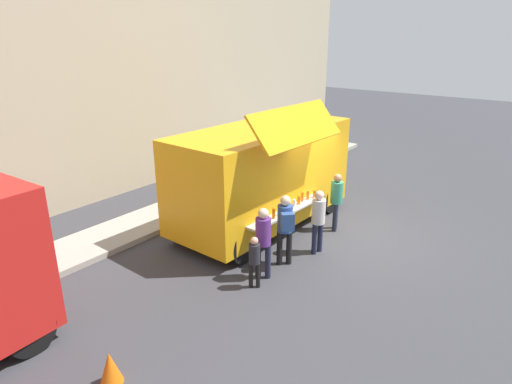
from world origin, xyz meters
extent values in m
plane|color=#38383D|center=(0.00, 0.00, 0.00)|extent=(60.00, 60.00, 0.00)
cube|color=#9E998E|center=(-4.74, 4.83, 0.07)|extent=(28.00, 1.60, 0.15)
cube|color=#B9AA8C|center=(-3.74, 8.73, 5.27)|extent=(32.00, 2.40, 10.54)
cube|color=#EEA413|center=(-0.74, 2.23, 1.54)|extent=(5.51, 2.43, 2.48)
cube|color=#EEA413|center=(-1.32, 0.79, 3.12)|extent=(3.01, 0.78, 0.82)
cube|color=black|center=(-1.31, 1.18, 1.84)|extent=(2.85, 0.18, 1.12)
cube|color=#B7B7BC|center=(-1.32, 0.96, 0.94)|extent=(3.00, 0.44, 0.05)
cylinder|color=orange|center=(-2.48, 0.94, 1.06)|extent=(0.08, 0.08, 0.19)
cylinder|color=yellow|center=(-2.23, 1.03, 1.07)|extent=(0.07, 0.07, 0.22)
cylinder|color=orange|center=(-2.01, 0.94, 1.09)|extent=(0.08, 0.08, 0.26)
cylinder|color=yellow|center=(-1.78, 0.95, 1.07)|extent=(0.06, 0.06, 0.22)
cylinder|color=black|center=(-1.54, 0.98, 1.06)|extent=(0.07, 0.07, 0.19)
cylinder|color=red|center=(-1.32, 0.97, 1.09)|extent=(0.06, 0.06, 0.26)
cylinder|color=white|center=(-1.09, 0.95, 1.06)|extent=(0.08, 0.08, 0.20)
cylinder|color=orange|center=(-0.85, 0.96, 1.07)|extent=(0.08, 0.08, 0.22)
cylinder|color=orange|center=(-0.62, 1.00, 1.09)|extent=(0.07, 0.07, 0.25)
cylinder|color=orange|center=(-0.40, 0.96, 1.08)|extent=(0.08, 0.08, 0.24)
cylinder|color=orange|center=(-0.17, 0.90, 1.07)|extent=(0.08, 0.08, 0.21)
cube|color=black|center=(1.93, 2.15, 1.99)|extent=(0.14, 1.93, 1.09)
cylinder|color=black|center=(1.31, 3.16, 0.45)|extent=(0.90, 0.28, 0.90)
cylinder|color=black|center=(1.25, 1.19, 0.45)|extent=(0.90, 0.28, 0.90)
cylinder|color=black|center=(-2.73, 3.28, 0.45)|extent=(0.90, 0.28, 0.90)
cylinder|color=black|center=(-2.79, 1.31, 0.45)|extent=(0.90, 0.28, 0.90)
cube|color=black|center=(-6.92, 3.18, 1.97)|extent=(0.17, 1.86, 1.03)
cylinder|color=black|center=(-7.42, 2.14, 0.42)|extent=(0.84, 0.26, 0.84)
cone|color=orange|center=(-7.02, 0.48, 0.28)|extent=(0.36, 0.36, 0.55)
cylinder|color=#2E6339|center=(3.23, 4.53, 0.43)|extent=(0.60, 0.60, 0.87)
cylinder|color=#202239|center=(-1.37, 0.16, 0.40)|extent=(0.13, 0.13, 0.80)
cylinder|color=#202239|center=(-1.16, 0.12, 0.40)|extent=(0.13, 0.13, 0.80)
cylinder|color=beige|center=(-1.27, 0.14, 1.10)|extent=(0.33, 0.33, 0.60)
sphere|color=beige|center=(-1.27, 0.14, 1.51)|extent=(0.22, 0.22, 0.22)
cylinder|color=black|center=(-2.33, 0.53, 0.42)|extent=(0.13, 0.13, 0.84)
cylinder|color=black|center=(-2.17, 0.38, 0.42)|extent=(0.13, 0.13, 0.84)
cylinder|color=#2D4D90|center=(-2.25, 0.45, 1.16)|extent=(0.35, 0.35, 0.64)
sphere|color=beige|center=(-2.25, 0.45, 1.60)|extent=(0.24, 0.24, 0.24)
cube|color=#2E4E8B|center=(-2.43, 0.26, 1.20)|extent=(0.34, 0.33, 0.41)
cylinder|color=#202139|center=(-3.10, 0.58, 0.41)|extent=(0.13, 0.13, 0.82)
cylinder|color=#202139|center=(-2.99, 0.39, 0.41)|extent=(0.13, 0.13, 0.82)
cylinder|color=#5C2B7D|center=(-3.04, 0.48, 1.12)|extent=(0.34, 0.34, 0.62)
sphere|color=beige|center=(-3.04, 0.48, 1.55)|extent=(0.23, 0.23, 0.23)
cylinder|color=#1E2535|center=(0.12, 0.39, 0.40)|extent=(0.13, 0.13, 0.79)
cylinder|color=#1E2535|center=(0.31, 0.47, 0.40)|extent=(0.13, 0.13, 0.79)
cylinder|color=#338868|center=(0.22, 0.43, 1.09)|extent=(0.33, 0.33, 0.60)
sphere|color=#A17151|center=(0.22, 0.43, 1.50)|extent=(0.22, 0.22, 0.22)
cylinder|color=black|center=(-3.52, 0.45, 0.29)|extent=(0.09, 0.09, 0.58)
cylinder|color=black|center=(-3.43, 0.32, 0.29)|extent=(0.09, 0.09, 0.58)
cylinder|color=#25242A|center=(-3.48, 0.39, 0.80)|extent=(0.24, 0.24, 0.44)
sphere|color=tan|center=(-3.48, 0.39, 1.10)|extent=(0.16, 0.16, 0.16)
camera|label=1|loc=(-10.05, -4.69, 5.18)|focal=31.21mm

